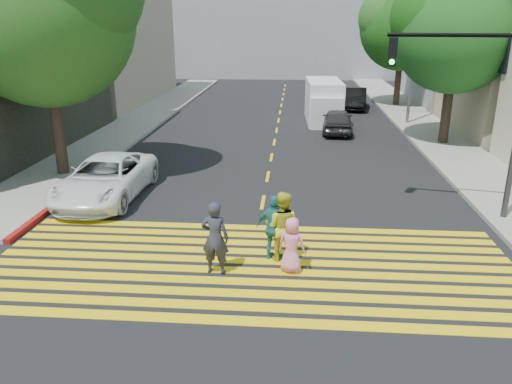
# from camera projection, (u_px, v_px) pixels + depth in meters

# --- Properties ---
(ground) EXTENTS (120.00, 120.00, 0.00)m
(ground) POSITION_uv_depth(u_px,v_px,m) (246.00, 291.00, 11.48)
(ground) COLOR black
(sidewalk_left) EXTENTS (3.00, 40.00, 0.15)m
(sidewalk_left) POSITION_uv_depth(u_px,v_px,m) (150.00, 115.00, 32.83)
(sidewalk_left) COLOR gray
(sidewalk_left) RESTS_ON ground
(sidewalk_right) EXTENTS (3.00, 60.00, 0.15)m
(sidewalk_right) POSITION_uv_depth(u_px,v_px,m) (444.00, 144.00, 24.97)
(sidewalk_right) COLOR gray
(sidewalk_right) RESTS_ON ground
(curb_red) EXTENTS (0.20, 8.00, 0.16)m
(curb_red) POSITION_uv_depth(u_px,v_px,m) (68.00, 195.00, 17.63)
(curb_red) COLOR maroon
(curb_red) RESTS_ON ground
(crosswalk) EXTENTS (13.40, 5.30, 0.01)m
(crosswalk) POSITION_uv_depth(u_px,v_px,m) (251.00, 266.00, 12.68)
(crosswalk) COLOR yellow
(crosswalk) RESTS_ON ground
(lane_line) EXTENTS (0.12, 34.40, 0.01)m
(lane_line) POSITION_uv_depth(u_px,v_px,m) (279.00, 116.00, 32.70)
(lane_line) COLOR yellow
(lane_line) RESTS_ON ground
(building_left_tan) EXTENTS (12.00, 16.00, 10.00)m
(building_left_tan) POSITION_uv_depth(u_px,v_px,m) (70.00, 34.00, 37.45)
(building_left_tan) COLOR tan
(building_left_tan) RESTS_ON ground
(building_right_grey) EXTENTS (10.00, 10.00, 10.00)m
(building_right_grey) POSITION_uv_depth(u_px,v_px,m) (485.00, 34.00, 37.04)
(building_right_grey) COLOR gray
(building_right_grey) RESTS_ON ground
(backdrop_block) EXTENTS (30.00, 8.00, 12.00)m
(backdrop_block) POSITION_uv_depth(u_px,v_px,m) (288.00, 20.00, 54.80)
(backdrop_block) COLOR gray
(backdrop_block) RESTS_ON ground
(tree_left) EXTENTS (8.99, 8.74, 9.57)m
(tree_left) POSITION_uv_depth(u_px,v_px,m) (44.00, 5.00, 17.94)
(tree_left) COLOR black
(tree_left) RESTS_ON ground
(tree_right_near) EXTENTS (7.04, 6.58, 8.62)m
(tree_right_near) POSITION_uv_depth(u_px,v_px,m) (459.00, 23.00, 23.24)
(tree_right_near) COLOR #372C1C
(tree_right_near) RESTS_ON ground
(tree_right_far) EXTENTS (6.65, 6.08, 8.64)m
(tree_right_far) POSITION_uv_depth(u_px,v_px,m) (404.00, 22.00, 34.55)
(tree_right_far) COLOR #493022
(tree_right_far) RESTS_ON ground
(pedestrian_man) EXTENTS (0.73, 0.53, 1.86)m
(pedestrian_man) POSITION_uv_depth(u_px,v_px,m) (215.00, 238.00, 12.06)
(pedestrian_man) COLOR #2D2E3B
(pedestrian_man) RESTS_ON ground
(pedestrian_woman) EXTENTS (1.01, 0.85, 1.86)m
(pedestrian_woman) POSITION_uv_depth(u_px,v_px,m) (282.00, 226.00, 12.76)
(pedestrian_woman) COLOR yellow
(pedestrian_woman) RESTS_ON ground
(pedestrian_child) EXTENTS (0.80, 0.65, 1.42)m
(pedestrian_child) POSITION_uv_depth(u_px,v_px,m) (292.00, 245.00, 12.19)
(pedestrian_child) COLOR pink
(pedestrian_child) RESTS_ON ground
(pedestrian_extra) EXTENTS (1.12, 0.78, 1.76)m
(pedestrian_extra) POSITION_uv_depth(u_px,v_px,m) (275.00, 228.00, 12.76)
(pedestrian_extra) COLOR #2A7975
(pedestrian_extra) RESTS_ON ground
(white_sedan) EXTENTS (2.56, 5.31, 1.46)m
(white_sedan) POSITION_uv_depth(u_px,v_px,m) (106.00, 178.00, 17.31)
(white_sedan) COLOR white
(white_sedan) RESTS_ON ground
(dark_car_near) EXTENTS (1.82, 4.07, 1.36)m
(dark_car_near) POSITION_uv_depth(u_px,v_px,m) (337.00, 121.00, 27.59)
(dark_car_near) COLOR #272728
(dark_car_near) RESTS_ON ground
(silver_car) EXTENTS (2.04, 4.28, 1.21)m
(silver_car) POSITION_uv_depth(u_px,v_px,m) (328.00, 90.00, 40.38)
(silver_car) COLOR #969EAE
(silver_car) RESTS_ON ground
(dark_car_parked) EXTENTS (2.03, 4.52, 1.44)m
(dark_car_parked) POSITION_uv_depth(u_px,v_px,m) (355.00, 99.00, 35.21)
(dark_car_parked) COLOR black
(dark_car_parked) RESTS_ON ground
(white_van) EXTENTS (2.18, 5.36, 2.49)m
(white_van) POSITION_uv_depth(u_px,v_px,m) (324.00, 103.00, 30.47)
(white_van) COLOR white
(white_van) RESTS_ON ground
(traffic_signal) EXTENTS (3.99, 0.97, 5.92)m
(traffic_signal) POSITION_uv_depth(u_px,v_px,m) (483.00, 96.00, 14.57)
(traffic_signal) COLOR #333336
(traffic_signal) RESTS_ON ground
(street_lamp) EXTENTS (2.13, 0.74, 9.53)m
(street_lamp) POSITION_uv_depth(u_px,v_px,m) (412.00, 29.00, 28.19)
(street_lamp) COLOR gray
(street_lamp) RESTS_ON ground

